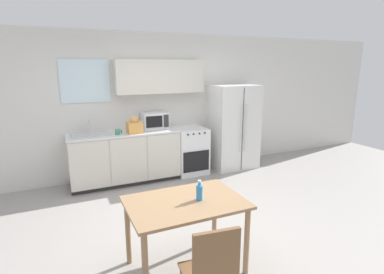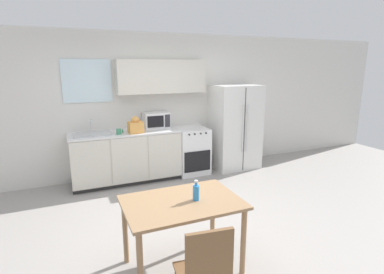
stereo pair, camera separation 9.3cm
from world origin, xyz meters
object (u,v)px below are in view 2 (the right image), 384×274
oven_range (191,150)px  coffee_mug (119,131)px  microwave (156,120)px  drink_bottle (196,192)px  refrigerator (235,127)px  dining_chair_near (206,271)px  dining_table (182,211)px

oven_range → coffee_mug: bearing=-173.6°
microwave → drink_bottle: 2.91m
refrigerator → dining_chair_near: (-2.32, -3.43, -0.32)m
refrigerator → coffee_mug: size_ratio=14.43×
coffee_mug → dining_chair_near: bearing=-88.9°
refrigerator → dining_chair_near: size_ratio=1.85×
dining_chair_near → drink_bottle: (0.25, 0.74, 0.32)m
oven_range → dining_chair_near: size_ratio=0.97×
dining_table → refrigerator: bearing=50.3°
dining_table → drink_bottle: drink_bottle is taller
microwave → dining_chair_near: size_ratio=0.52×
refrigerator → dining_chair_near: bearing=-124.0°
oven_range → coffee_mug: size_ratio=7.62×
dining_table → coffee_mug: bearing=93.8°
oven_range → dining_chair_near: (-1.35, -3.47, 0.08)m
coffee_mug → microwave: bearing=21.5°
microwave → dining_chair_near: bearing=-100.8°
refrigerator → dining_chair_near: refrigerator is taller
microwave → dining_chair_near: microwave is taller
coffee_mug → oven_range: bearing=6.4°
coffee_mug → dining_table: (0.17, -2.54, -0.33)m
coffee_mug → drink_bottle: 2.60m
microwave → dining_table: size_ratio=0.41×
oven_range → drink_bottle: 2.97m
dining_chair_near → refrigerator: bearing=63.0°
drink_bottle → coffee_mug: bearing=96.9°
refrigerator → dining_table: refrigerator is taller
refrigerator → microwave: 1.65m
oven_range → microwave: (-0.66, 0.14, 0.63)m
coffee_mug → dining_table: coffee_mug is taller
refrigerator → dining_table: size_ratio=1.47×
drink_bottle → dining_table: bearing=167.4°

